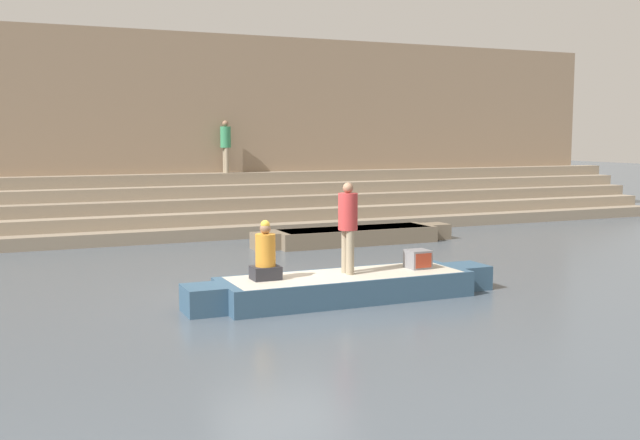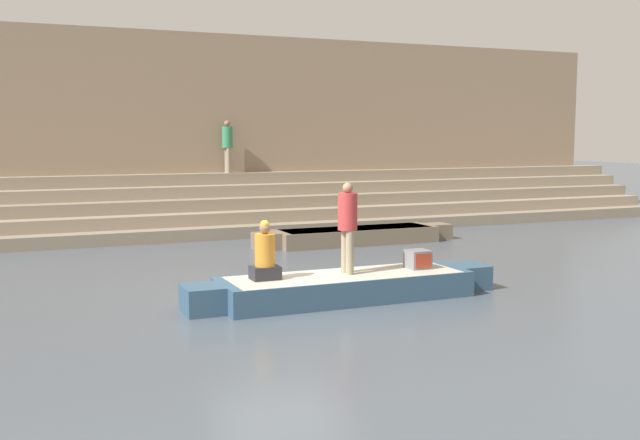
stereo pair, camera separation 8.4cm
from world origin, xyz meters
name	(u,v)px [view 2 (the right image)]	position (x,y,z in m)	size (l,w,h in m)	color
ground_plane	(279,298)	(0.00, 0.00, 0.00)	(120.00, 120.00, 0.00)	#4C5660
ghat_steps	(168,213)	(0.00, 10.09, 0.67)	(36.00, 3.28, 1.83)	gray
back_wall	(155,132)	(0.00, 11.89, 3.17)	(34.20, 1.28, 6.40)	#937A60
rowboat_main	(345,286)	(1.11, -0.58, 0.25)	(6.11, 1.56, 0.48)	#33516B
person_standing	(348,222)	(1.19, -0.51, 1.46)	(0.36, 0.36, 1.71)	gray
person_rowing	(265,256)	(-0.42, -0.44, 0.90)	(0.51, 0.40, 1.08)	#28282D
tv_set	(418,259)	(2.70, -0.55, 0.66)	(0.43, 0.43, 0.36)	slate
moored_boat_shore	(356,235)	(4.47, 5.88, 0.24)	(6.03, 1.29, 0.45)	#756651
mooring_post	(348,253)	(2.05, 1.29, 0.54)	(0.19, 0.19, 1.09)	brown
person_on_steps	(227,143)	(2.21, 10.97, 2.82)	(0.35, 0.35, 1.72)	gray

